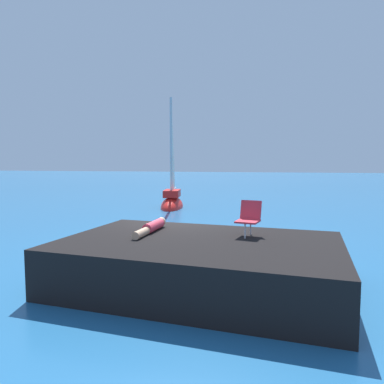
# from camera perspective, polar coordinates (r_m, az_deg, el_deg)

# --- Properties ---
(ground_plane) EXTENTS (160.00, 160.00, 0.00)m
(ground_plane) POSITION_cam_1_polar(r_m,az_deg,el_deg) (11.00, -2.80, -9.50)
(ground_plane) COLOR #236093
(shore_ledge) EXTENTS (6.27, 4.36, 1.03)m
(shore_ledge) POSITION_cam_1_polar(r_m,az_deg,el_deg) (7.98, 1.24, -11.24)
(shore_ledge) COLOR black
(shore_ledge) RESTS_ON ground
(boulder_seaward) EXTENTS (1.71, 1.55, 1.08)m
(boulder_seaward) POSITION_cam_1_polar(r_m,az_deg,el_deg) (10.09, 0.13, -10.83)
(boulder_seaward) COLOR black
(boulder_seaward) RESTS_ON ground
(boulder_inland) EXTENTS (1.66, 1.75, 0.91)m
(boulder_inland) POSITION_cam_1_polar(r_m,az_deg,el_deg) (9.87, 6.70, -11.23)
(boulder_inland) COLOR black
(boulder_inland) RESTS_ON ground
(sailboat_near) EXTENTS (1.83, 3.85, 7.00)m
(sailboat_near) POSITION_cam_1_polar(r_m,az_deg,el_deg) (21.31, -3.19, -1.44)
(sailboat_near) COLOR red
(sailboat_near) RESTS_ON ground
(person_sunbather) EXTENTS (0.28, 1.76, 0.25)m
(person_sunbather) POSITION_cam_1_polar(r_m,az_deg,el_deg) (8.76, -6.42, -5.56)
(person_sunbather) COLOR #DB384C
(person_sunbather) RESTS_ON shore_ledge
(beach_chair) EXTENTS (0.59, 0.68, 0.80)m
(beach_chair) POSITION_cam_1_polar(r_m,az_deg,el_deg) (8.31, 9.07, -3.89)
(beach_chair) COLOR #E03342
(beach_chair) RESTS_ON shore_ledge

